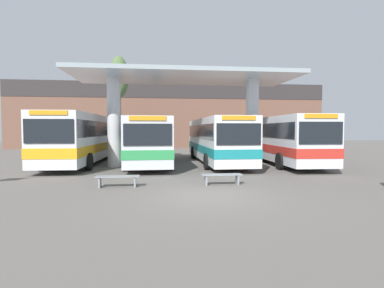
# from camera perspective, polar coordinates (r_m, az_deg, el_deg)

# --- Properties ---
(ground_plane) EXTENTS (100.00, 100.00, 0.00)m
(ground_plane) POSITION_cam_1_polar(r_m,az_deg,el_deg) (10.76, 2.98, -9.78)
(ground_plane) COLOR #605B56
(townhouse_backdrop) EXTENTS (40.00, 0.58, 8.24)m
(townhouse_backdrop) POSITION_cam_1_polar(r_m,az_deg,el_deg) (38.04, -3.99, 6.48)
(townhouse_backdrop) COLOR brown
(townhouse_backdrop) RESTS_ON ground_plane
(station_canopy) EXTENTS (13.86, 5.53, 5.81)m
(station_canopy) POSITION_cam_1_polar(r_m,az_deg,el_deg) (19.29, -1.36, 10.28)
(station_canopy) COLOR silver
(station_canopy) RESTS_ON ground_plane
(transit_bus_left_bay) EXTENTS (3.11, 11.98, 3.30)m
(transit_bus_left_bay) POSITION_cam_1_polar(r_m,az_deg,el_deg) (21.82, -20.05, 1.30)
(transit_bus_left_bay) COLOR silver
(transit_bus_left_bay) RESTS_ON ground_plane
(transit_bus_center_bay) EXTENTS (3.05, 11.29, 3.04)m
(transit_bus_center_bay) POSITION_cam_1_polar(r_m,az_deg,el_deg) (20.56, -8.29, 0.97)
(transit_bus_center_bay) COLOR silver
(transit_bus_center_bay) RESTS_ON ground_plane
(transit_bus_right_bay) EXTENTS (2.80, 12.05, 3.07)m
(transit_bus_right_bay) POSITION_cam_1_polar(r_m,az_deg,el_deg) (21.18, 4.58, 1.08)
(transit_bus_right_bay) COLOR white
(transit_bus_right_bay) RESTS_ON ground_plane
(transit_bus_far_right_bay) EXTENTS (3.11, 12.03, 3.16)m
(transit_bus_far_right_bay) POSITION_cam_1_polar(r_m,az_deg,el_deg) (21.93, 16.18, 1.17)
(transit_bus_far_right_bay) COLOR silver
(transit_bus_far_right_bay) RESTS_ON ground_plane
(waiting_bench_near_pillar) EXTENTS (1.75, 0.44, 0.46)m
(waiting_bench_near_pillar) POSITION_cam_1_polar(r_m,az_deg,el_deg) (12.56, -14.01, -6.44)
(waiting_bench_near_pillar) COLOR gray
(waiting_bench_near_pillar) RESTS_ON ground_plane
(waiting_bench_mid_platform) EXTENTS (1.69, 0.44, 0.46)m
(waiting_bench_mid_platform) POSITION_cam_1_polar(r_m,az_deg,el_deg) (12.75, 5.68, -6.25)
(waiting_bench_mid_platform) COLOR gray
(waiting_bench_mid_platform) RESTS_ON ground_plane
(poplar_tree_behind_left) EXTENTS (1.87, 1.87, 9.59)m
(poplar_tree_behind_left) POSITION_cam_1_polar(r_m,az_deg,el_deg) (31.08, -13.73, 11.94)
(poplar_tree_behind_left) COLOR brown
(poplar_tree_behind_left) RESTS_ON ground_plane
(parked_car_street) EXTENTS (4.65, 2.34, 2.23)m
(parked_car_street) POSITION_cam_1_polar(r_m,az_deg,el_deg) (35.26, -8.94, 0.66)
(parked_car_street) COLOR silver
(parked_car_street) RESTS_ON ground_plane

